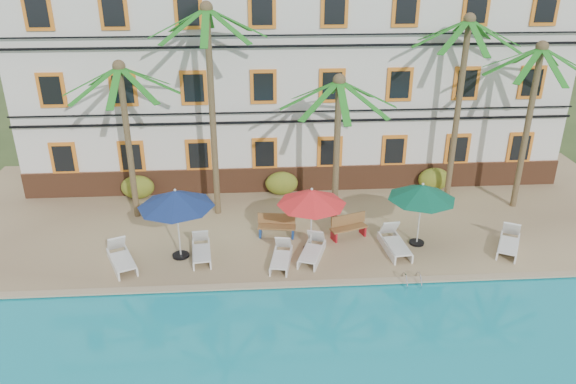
{
  "coord_description": "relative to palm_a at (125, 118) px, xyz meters",
  "views": [
    {
      "loc": [
        -2.04,
        -17.1,
        11.23
      ],
      "look_at": [
        -0.7,
        3.0,
        2.0
      ],
      "focal_mm": 35.0,
      "sensor_mm": 36.0,
      "label": 1
    }
  ],
  "objects": [
    {
      "name": "umbrella_red",
      "position": [
        7.15,
        -3.37,
        -2.16
      ],
      "size": [
        2.6,
        2.6,
        2.6
      ],
      "color": "black",
      "rests_on": "pool_deck"
    },
    {
      "name": "palm_d",
      "position": [
        13.82,
        0.76,
        0.89
      ],
      "size": [
        4.51,
        4.51,
        8.2
      ],
      "color": "brown",
      "rests_on": "pool_deck"
    },
    {
      "name": "shrub_right",
      "position": [
        13.51,
        1.78,
        -3.83
      ],
      "size": [
        1.5,
        0.9,
        1.1
      ],
      "primitive_type": "ellipsoid",
      "color": "#235E1A",
      "rests_on": "pool_deck"
    },
    {
      "name": "palm_a",
      "position": [
        0.0,
        0.0,
        0.0
      ],
      "size": [
        4.51,
        4.51,
        6.67
      ],
      "color": "brown",
      "rests_on": "pool_deck"
    },
    {
      "name": "lounger_d",
      "position": [
        7.15,
        -3.91,
        -4.09
      ],
      "size": [
        1.27,
        2.02,
        0.9
      ],
      "color": "silver",
      "rests_on": "pool_deck"
    },
    {
      "name": "hotel_building",
      "position": [
        7.08,
        5.17,
        0.75
      ],
      "size": [
        25.4,
        6.44,
        10.22
      ],
      "color": "silver",
      "rests_on": "pool_deck"
    },
    {
      "name": "pool_coping",
      "position": [
        7.08,
        -5.72,
        -4.35
      ],
      "size": [
        30.0,
        0.35,
        0.06
      ],
      "primitive_type": "cube",
      "color": "tan",
      "rests_on": "pool_deck"
    },
    {
      "name": "lounger_f",
      "position": [
        14.71,
        -3.86,
        -4.08
      ],
      "size": [
        1.55,
        2.07,
        0.93
      ],
      "color": "silver",
      "rests_on": "pool_deck"
    },
    {
      "name": "palm_b",
      "position": [
        3.46,
        0.05,
        1.22
      ],
      "size": [
        4.51,
        4.51,
        8.79
      ],
      "color": "brown",
      "rests_on": "pool_deck"
    },
    {
      "name": "palm_e",
      "position": [
        16.56,
        -0.13,
        0.33
      ],
      "size": [
        4.51,
        4.51,
        7.23
      ],
      "color": "brown",
      "rests_on": "pool_deck"
    },
    {
      "name": "lounger_b",
      "position": [
        3.01,
        -3.6,
        -4.09
      ],
      "size": [
        0.84,
        1.92,
        0.88
      ],
      "color": "silver",
      "rests_on": "pool_deck"
    },
    {
      "name": "lounger_c",
      "position": [
        5.97,
        -4.26,
        -4.1
      ],
      "size": [
        0.96,
        1.9,
        0.86
      ],
      "color": "silver",
      "rests_on": "pool_deck"
    },
    {
      "name": "umbrella_blue",
      "position": [
        2.23,
        -3.54,
        -1.99
      ],
      "size": [
        2.79,
        2.79,
        2.79
      ],
      "color": "black",
      "rests_on": "pool_deck"
    },
    {
      "name": "bench_right",
      "position": [
        8.72,
        -2.44,
        -3.91
      ],
      "size": [
        1.57,
        0.94,
        0.93
      ],
      "color": "olive",
      "rests_on": "pool_deck"
    },
    {
      "name": "umbrella_green",
      "position": [
        11.34,
        -3.18,
        -2.16
      ],
      "size": [
        2.6,
        2.6,
        2.59
      ],
      "color": "black",
      "rests_on": "pool_deck"
    },
    {
      "name": "shrub_mid",
      "position": [
        6.33,
        1.78,
        -3.83
      ],
      "size": [
        1.5,
        0.9,
        1.1
      ],
      "primitive_type": "ellipsoid",
      "color": "#235E1A",
      "rests_on": "pool_deck"
    },
    {
      "name": "pool_deck",
      "position": [
        7.08,
        0.18,
        -4.5
      ],
      "size": [
        30.0,
        12.0,
        0.25
      ],
      "primitive_type": "cube",
      "color": "tan",
      "rests_on": "ground"
    },
    {
      "name": "bench_left",
      "position": [
        5.92,
        -2.16,
        -3.91
      ],
      "size": [
        1.55,
        0.68,
        0.93
      ],
      "color": "olive",
      "rests_on": "pool_deck"
    },
    {
      "name": "lounger_e",
      "position": [
        10.33,
        -3.6,
        -4.06
      ],
      "size": [
        0.94,
        2.11,
        0.97
      ],
      "color": "silver",
      "rests_on": "pool_deck"
    },
    {
      "name": "lounger_a",
      "position": [
        0.15,
        -4.01,
        -4.07
      ],
      "size": [
        1.45,
        2.1,
        0.94
      ],
      "color": "silver",
      "rests_on": "pool_deck"
    },
    {
      "name": "palm_c",
      "position": [
        8.36,
        -1.18,
        -0.23
      ],
      "size": [
        4.51,
        4.51,
        6.28
      ],
      "color": "brown",
      "rests_on": "pool_deck"
    },
    {
      "name": "ground",
      "position": [
        7.08,
        -4.82,
        -4.63
      ],
      "size": [
        100.0,
        100.0,
        0.0
      ],
      "primitive_type": "plane",
      "color": "#384C23",
      "rests_on": "ground"
    },
    {
      "name": "pool_ladder",
      "position": [
        10.42,
        -5.82,
        -4.38
      ],
      "size": [
        0.54,
        0.74,
        0.74
      ],
      "color": "silver",
      "rests_on": "ground"
    },
    {
      "name": "shrub_left",
      "position": [
        -0.25,
        1.78,
        -3.83
      ],
      "size": [
        1.5,
        0.9,
        1.1
      ],
      "primitive_type": "ellipsoid",
      "color": "#235E1A",
      "rests_on": "pool_deck"
    }
  ]
}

